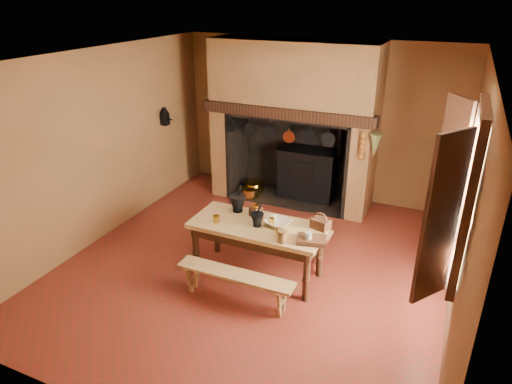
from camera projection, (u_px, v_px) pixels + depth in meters
floor at (255, 265)px, 6.38m from camera, size 5.50×5.50×0.00m
ceiling at (255, 58)px, 5.24m from camera, size 5.50×5.50×0.00m
back_wall at (318, 120)px, 8.10m from camera, size 5.00×0.02×2.80m
wall_left at (101, 146)px, 6.73m from camera, size 0.02×5.50×2.80m
wall_right at (468, 206)px, 4.88m from camera, size 0.02×5.50×2.80m
wall_front at (110, 291)px, 3.51m from camera, size 5.00×0.02×2.80m
chimney_breast at (295, 100)px, 7.68m from camera, size 2.95×0.96×2.80m
iron_range at (308, 173)px, 8.24m from camera, size 1.12×0.55×1.60m
hearth_pans at (252, 188)px, 8.58m from camera, size 0.51×0.62×0.20m
hanging_pans at (281, 134)px, 7.46m from camera, size 1.92×0.29×0.27m
onion_string at (362, 146)px, 6.96m from camera, size 0.12×0.10×0.46m
herb_bunch at (375, 145)px, 6.87m from camera, size 0.20×0.20×0.35m
window at (456, 192)px, 4.48m from camera, size 0.39×1.75×1.76m
wall_coffee_mill at (165, 115)px, 7.95m from camera, size 0.23×0.16×0.31m
work_table at (258, 232)px, 5.93m from camera, size 1.74×0.77×0.75m
bench_front at (235, 280)px, 5.50m from camera, size 1.48×0.26×0.42m
bench_back at (275, 231)px, 6.56m from camera, size 1.63×0.29×0.46m
mortar_large at (238, 203)px, 6.17m from camera, size 0.23×0.23×0.39m
mortar_small at (257, 219)px, 5.79m from camera, size 0.18×0.18×0.30m
coffee_grinder at (256, 211)px, 6.06m from camera, size 0.20×0.17×0.21m
brass_mug_a at (216, 219)px, 5.91m from camera, size 0.11×0.11×0.10m
brass_mug_b at (272, 221)px, 5.86m from camera, size 0.10×0.10×0.09m
mixing_bowl at (278, 223)px, 5.83m from camera, size 0.38×0.38×0.08m
stoneware_crock at (282, 236)px, 5.44m from camera, size 0.14×0.14×0.15m
glass_jar at (308, 238)px, 5.41m from camera, size 0.10×0.10×0.15m
wicker_basket at (321, 223)px, 5.75m from camera, size 0.27×0.23×0.22m
wooden_tray at (311, 240)px, 5.45m from camera, size 0.39×0.31×0.06m
brass_cup at (280, 233)px, 5.57m from camera, size 0.15×0.15×0.09m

